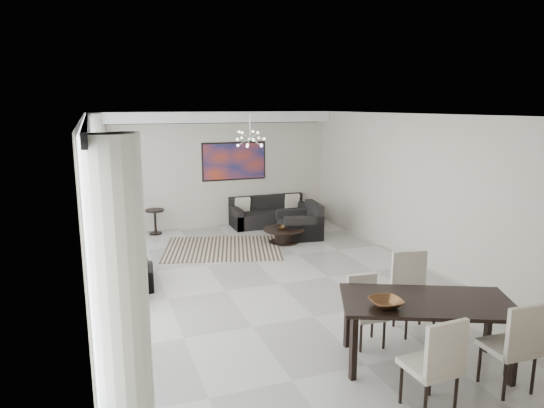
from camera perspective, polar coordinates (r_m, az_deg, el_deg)
name	(u,v)px	position (r m, az deg, el deg)	size (l,w,h in m)	color
room_shell	(304,200)	(8.33, 3.82, 0.41)	(6.00, 9.00, 2.90)	#A8A39B
window_wall	(100,214)	(7.62, -19.60, -1.15)	(0.37, 8.95, 2.90)	silver
soffit	(216,117)	(12.11, -6.64, 10.12)	(5.98, 0.40, 0.26)	white
painting	(234,161)	(12.47, -4.47, 5.04)	(1.68, 0.04, 0.98)	#B43719
chandelier	(250,139)	(10.48, -2.59, 7.68)	(0.66, 0.66, 0.71)	silver
rug	(223,248)	(10.63, -5.79, -5.19)	(2.48, 1.91, 0.01)	black
coffee_table	(284,235)	(10.98, 1.41, -3.61)	(0.93, 0.93, 0.33)	black
bowl_coffee	(283,228)	(10.87, 1.25, -2.80)	(0.24, 0.24, 0.07)	brown
sofa_main	(270,215)	(12.58, -0.25, -1.35)	(2.02, 0.83, 0.74)	black
loveseat	(122,269)	(8.94, -17.19, -7.31)	(0.81, 1.45, 0.72)	black
armchair	(301,226)	(11.42, 3.41, -2.55)	(1.03, 1.08, 0.81)	black
side_table	(155,217)	(11.97, -13.60, -1.54)	(0.44, 0.44, 0.61)	black
tv_console	(111,280)	(8.41, -18.46, -8.43)	(0.48, 1.72, 0.54)	black
television	(118,243)	(8.28, -17.62, -4.37)	(1.13, 0.15, 0.65)	gray
dining_table	(427,307)	(6.07, 17.72, -11.46)	(2.20, 1.71, 0.82)	black
dining_chair_sw	(437,360)	(5.25, 18.87, -16.97)	(0.50, 0.50, 1.04)	beige
dining_chair_se	(516,341)	(5.92, 26.81, -14.22)	(0.50, 0.50, 1.04)	beige
dining_chair_nw	(365,305)	(6.53, 10.84, -11.58)	(0.44, 0.44, 0.89)	beige
dining_chair_ne	(412,286)	(7.00, 16.12, -9.21)	(0.58, 0.58, 1.09)	beige
bowl_dining	(386,303)	(5.72, 13.25, -11.26)	(0.37, 0.37, 0.09)	brown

